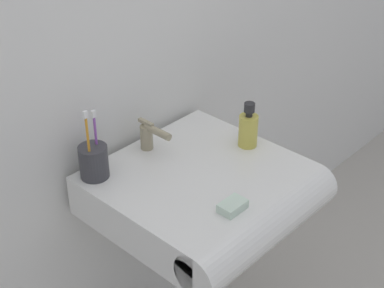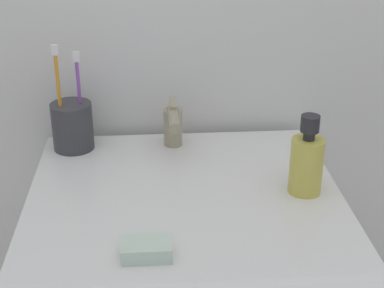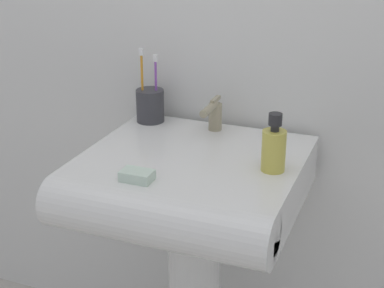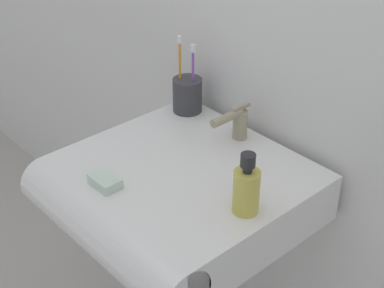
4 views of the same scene
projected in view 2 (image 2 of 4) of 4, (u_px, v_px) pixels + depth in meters
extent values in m
cube|color=white|center=(185.00, 220.00, 1.06)|extent=(0.54, 0.48, 0.12)
cylinder|color=tan|center=(173.00, 127.00, 1.19)|extent=(0.04, 0.04, 0.08)
cylinder|color=tan|center=(174.00, 119.00, 1.13)|extent=(0.02, 0.10, 0.02)
cube|color=tan|center=(173.00, 104.00, 1.16)|extent=(0.01, 0.06, 0.01)
cylinder|color=#38383D|center=(73.00, 126.00, 1.17)|extent=(0.08, 0.08, 0.10)
cylinder|color=orange|center=(60.00, 101.00, 1.13)|extent=(0.01, 0.01, 0.18)
cube|color=white|center=(55.00, 50.00, 1.09)|extent=(0.01, 0.01, 0.02)
cylinder|color=purple|center=(80.00, 102.00, 1.15)|extent=(0.01, 0.01, 0.16)
cube|color=white|center=(76.00, 57.00, 1.11)|extent=(0.01, 0.01, 0.02)
cylinder|color=gold|center=(306.00, 166.00, 1.01)|extent=(0.06, 0.06, 0.10)
cylinder|color=#262628|center=(309.00, 135.00, 0.98)|extent=(0.02, 0.02, 0.01)
cylinder|color=#262628|center=(310.00, 124.00, 0.97)|extent=(0.03, 0.03, 0.03)
cube|color=silver|center=(147.00, 249.00, 0.85)|extent=(0.07, 0.05, 0.02)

